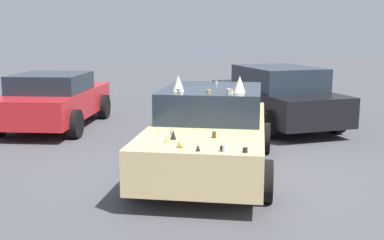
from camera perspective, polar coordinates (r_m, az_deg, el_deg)
name	(u,v)px	position (r m, az deg, el deg)	size (l,w,h in m)	color
ground_plane	(209,171)	(8.24, 2.07, -6.10)	(60.00, 60.00, 0.00)	#47474C
art_car_decorated	(210,130)	(8.16, 2.18, -1.18)	(4.75, 3.04, 1.66)	#D8BC7F
parked_sedan_near_left	(54,100)	(12.27, -16.17, 2.36)	(4.28, 2.67, 1.35)	red
parked_sedan_behind_right	(276,96)	(12.22, 9.98, 2.88)	(4.69, 2.54, 1.49)	black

